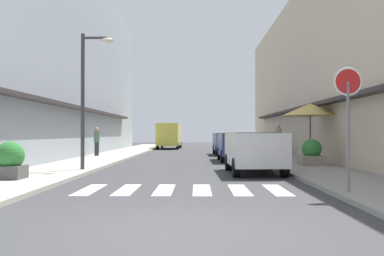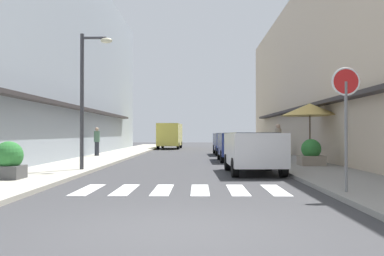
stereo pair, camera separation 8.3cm
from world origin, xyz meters
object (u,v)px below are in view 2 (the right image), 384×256
(delivery_van, at_px, (170,134))
(planter_corner, at_px, (9,160))
(parked_car_mid, at_px, (236,143))
(round_street_sign, at_px, (346,96))
(planter_far, at_px, (279,147))
(street_lamp, at_px, (87,86))
(pedestrian_walking_near, at_px, (278,140))
(cafe_umbrella, at_px, (310,110))
(planter_midblock, at_px, (311,154))
(pedestrian_walking_far, at_px, (97,141))
(parked_car_near, at_px, (253,148))
(parked_car_far, at_px, (228,141))

(delivery_van, xyz_separation_m, planter_corner, (-2.84, -27.65, -0.75))
(parked_car_mid, height_order, round_street_sign, round_street_sign)
(planter_corner, xyz_separation_m, planter_far, (10.36, 13.40, -0.04))
(street_lamp, distance_m, pedestrian_walking_near, 10.94)
(cafe_umbrella, distance_m, planter_far, 6.88)
(planter_midblock, height_order, pedestrian_walking_near, pedestrian_walking_near)
(round_street_sign, relative_size, pedestrian_walking_far, 1.68)
(planter_far, bearing_deg, planter_corner, -127.72)
(parked_car_near, distance_m, pedestrian_walking_far, 12.73)
(round_street_sign, height_order, cafe_umbrella, round_street_sign)
(parked_car_near, relative_size, planter_midblock, 3.68)
(parked_car_mid, bearing_deg, pedestrian_walking_far, 158.99)
(parked_car_near, height_order, pedestrian_walking_far, pedestrian_walking_far)
(planter_corner, relative_size, pedestrian_walking_near, 0.60)
(street_lamp, xyz_separation_m, pedestrian_walking_near, (8.28, 6.83, -2.11))
(parked_car_mid, xyz_separation_m, pedestrian_walking_far, (-7.98, 3.07, 0.08))
(parked_car_near, distance_m, planter_corner, 8.04)
(pedestrian_walking_near, xyz_separation_m, pedestrian_walking_far, (-10.20, 2.72, -0.09))
(parked_car_far, relative_size, cafe_umbrella, 1.52)
(parked_car_mid, relative_size, pedestrian_walking_near, 2.27)
(street_lamp, bearing_deg, parked_car_near, -3.48)
(round_street_sign, xyz_separation_m, planter_far, (1.51, 16.04, -1.67))
(parked_car_near, relative_size, parked_car_mid, 0.97)
(parked_car_far, distance_m, planter_corner, 17.91)
(round_street_sign, height_order, planter_corner, round_street_sign)
(parked_car_mid, height_order, pedestrian_walking_near, pedestrian_walking_near)
(delivery_van, relative_size, planter_far, 5.32)
(cafe_umbrella, distance_m, pedestrian_walking_far, 12.66)
(planter_far, height_order, pedestrian_walking_near, pedestrian_walking_near)
(planter_midblock, height_order, pedestrian_walking_far, pedestrian_walking_far)
(parked_car_mid, bearing_deg, planter_corner, -127.29)
(parked_car_near, height_order, delivery_van, delivery_van)
(planter_corner, bearing_deg, parked_car_mid, 52.71)
(parked_car_far, relative_size, street_lamp, 0.81)
(parked_car_mid, bearing_deg, street_lamp, -133.05)
(pedestrian_walking_far, bearing_deg, planter_corner, -163.37)
(planter_midblock, height_order, planter_far, planter_midblock)
(delivery_van, height_order, cafe_umbrella, cafe_umbrella)
(parked_car_near, relative_size, pedestrian_walking_far, 2.38)
(pedestrian_walking_far, bearing_deg, pedestrian_walking_near, -90.54)
(round_street_sign, distance_m, planter_midblock, 8.34)
(parked_car_near, height_order, planter_midblock, parked_car_near)
(delivery_van, distance_m, street_lamp, 24.42)
(planter_midblock, distance_m, pedestrian_walking_near, 4.79)
(parked_car_near, height_order, parked_car_mid, same)
(street_lamp, height_order, cafe_umbrella, street_lamp)
(pedestrian_walking_near, bearing_deg, planter_far, -40.51)
(parked_car_mid, height_order, street_lamp, street_lamp)
(delivery_van, bearing_deg, cafe_umbrella, -69.89)
(parked_car_near, distance_m, cafe_umbrella, 5.11)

